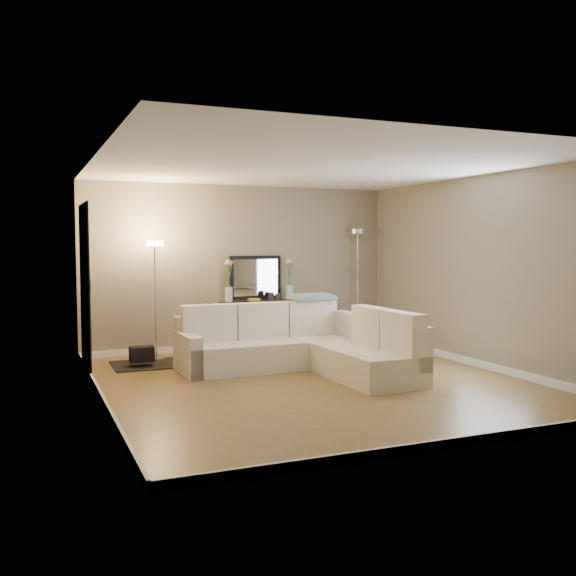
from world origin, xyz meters
name	(u,v)px	position (x,y,z in m)	size (l,w,h in m)	color
floor	(313,383)	(0.00, 0.00, -0.01)	(5.00, 5.50, 0.01)	brown
ceiling	(314,166)	(0.00, 0.00, 2.60)	(5.00, 5.50, 0.01)	white
wall_back	(241,268)	(0.00, 2.76, 1.30)	(5.00, 0.02, 2.60)	gray
wall_front	(459,292)	(0.00, -2.76, 1.30)	(5.00, 0.02, 2.60)	gray
wall_left	(96,280)	(-2.51, 0.00, 1.30)	(0.02, 5.50, 2.60)	gray
wall_right	(482,272)	(2.51, 0.00, 1.30)	(0.02, 5.50, 2.60)	gray
baseboard_back	(242,345)	(0.00, 2.73, 0.05)	(5.00, 0.03, 0.10)	white
baseboard_front	(454,444)	(0.00, -2.73, 0.05)	(5.00, 0.03, 0.10)	white
baseboard_left	(101,398)	(-2.48, 0.00, 0.05)	(0.03, 5.50, 0.10)	white
baseboard_right	(479,364)	(2.48, 0.00, 0.05)	(0.03, 5.50, 0.10)	white
doorway	(85,289)	(-2.48, 1.70, 1.10)	(0.02, 1.20, 2.20)	black
switch_plate	(91,285)	(-2.48, 0.85, 1.20)	(0.02, 0.08, 0.12)	white
sectional_sofa	(304,347)	(0.19, 0.72, 0.32)	(2.53, 2.39, 0.87)	beige
throw_blanket	(313,297)	(0.60, 1.33, 0.93)	(0.63, 0.36, 0.05)	gray
console_table	(256,323)	(0.16, 2.50, 0.44)	(1.28, 0.46, 0.77)	black
leaning_mirror	(255,277)	(0.22, 2.67, 1.14)	(0.89, 0.13, 0.70)	black
table_decor	(261,299)	(0.23, 2.47, 0.82)	(0.54, 0.13, 0.13)	gold
flower_vase_left	(229,284)	(-0.30, 2.46, 1.07)	(0.15, 0.13, 0.66)	silver
flower_vase_right	(290,282)	(0.76, 2.56, 1.07)	(0.15, 0.13, 0.66)	silver
floor_lamp_lit	(155,276)	(-1.46, 2.25, 1.22)	(0.25, 0.25, 1.72)	silver
floor_lamp_unlit	(358,263)	(2.01, 2.57, 1.36)	(0.31, 0.31, 1.93)	silver
charcoal_rug	(154,364)	(-1.56, 1.92, 0.01)	(1.12, 0.84, 0.01)	black
black_bag	(142,354)	(-1.74, 1.82, 0.18)	(0.32, 0.22, 0.21)	black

